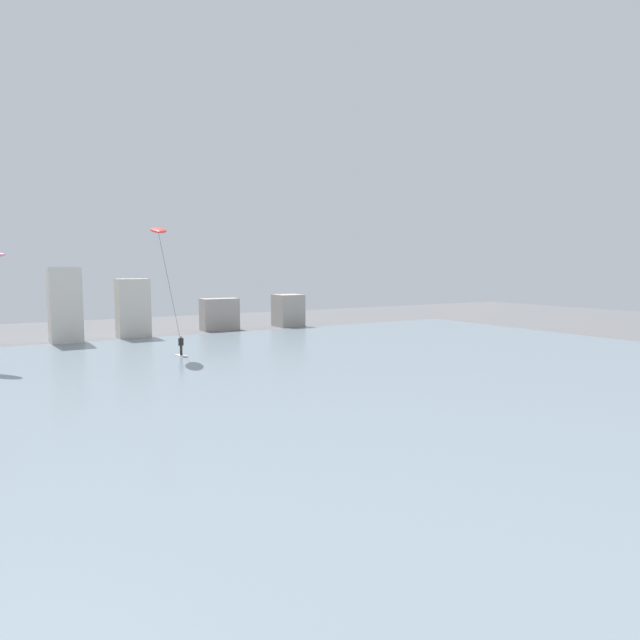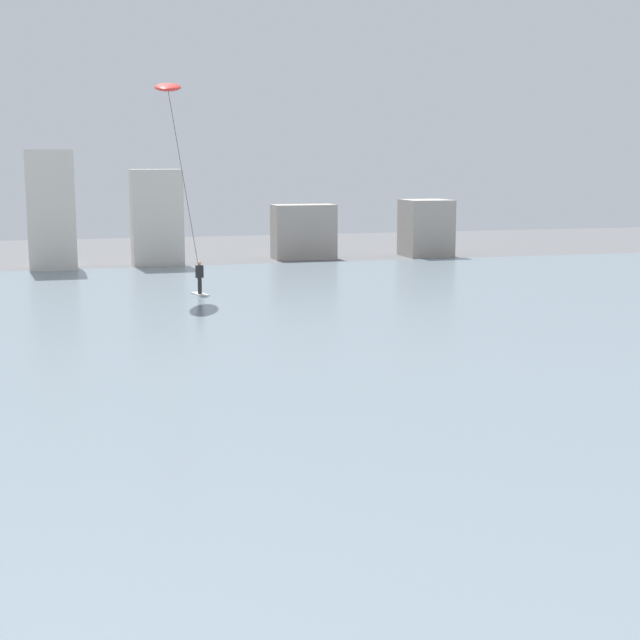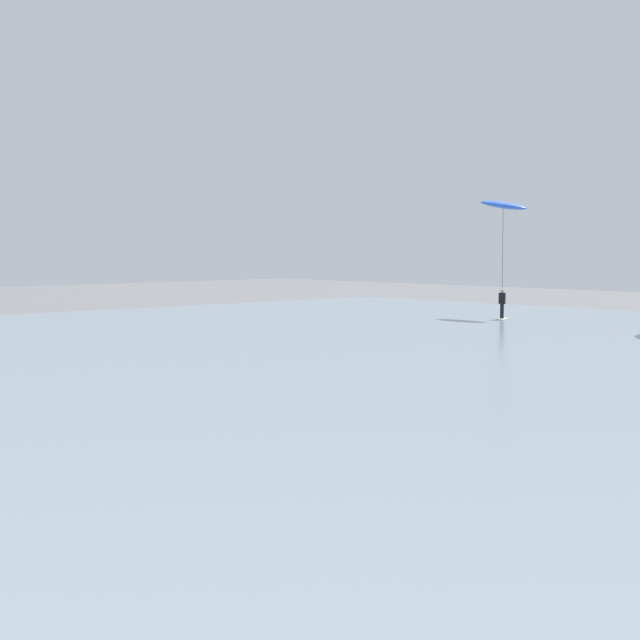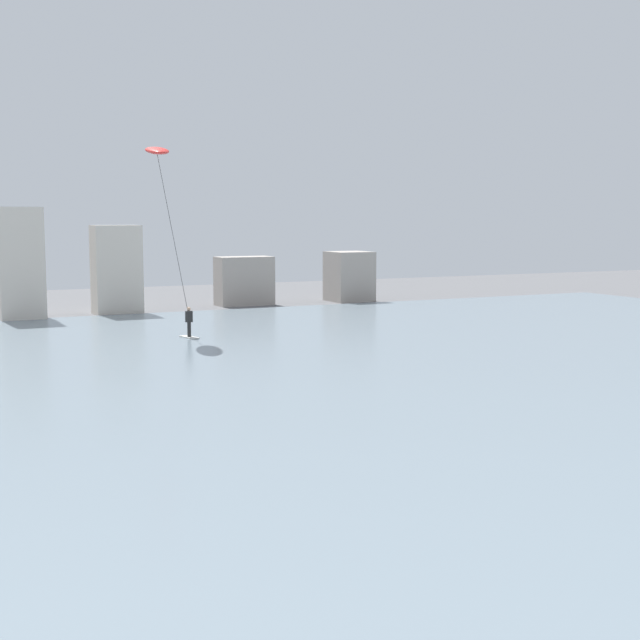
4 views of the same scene
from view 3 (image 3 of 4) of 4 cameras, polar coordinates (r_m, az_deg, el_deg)
name	(u,v)px [view 3 (image 3 of 4)]	position (r m, az deg, el deg)	size (l,w,h in m)	color
kitesurfer_blue	(503,213)	(54.94, 10.66, 6.15)	(3.60, 3.15, 6.61)	silver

